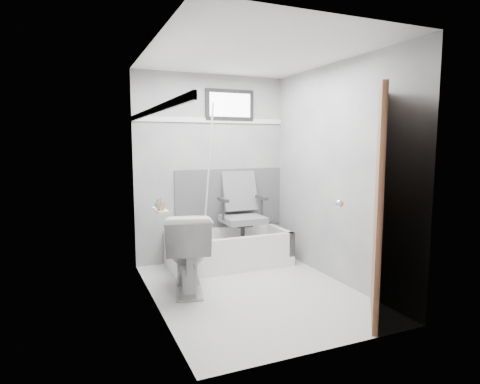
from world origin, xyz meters
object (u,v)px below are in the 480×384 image
bathtub (229,249)px  toilet (187,252)px  office_chair (243,213)px  soap_bottle_b (158,203)px  door (428,209)px  soap_bottle_a (161,205)px

bathtub → toilet: size_ratio=1.80×
office_chair → soap_bottle_b: bearing=-145.9°
bathtub → door: 2.51m
office_chair → soap_bottle_a: (-1.24, -0.97, 0.32)m
soap_bottle_b → door: bearing=-36.7°
bathtub → toilet: toilet is taller
bathtub → soap_bottle_b: (-1.04, -0.78, 0.75)m
soap_bottle_a → soap_bottle_b: bearing=90.0°
office_chair → door: (0.68, -2.26, 0.36)m
toilet → soap_bottle_b: (-0.32, -0.14, 0.55)m
toilet → soap_bottle_b: soap_bottle_b is taller
door → bathtub: bearing=111.8°
toilet → soap_bottle_a: bearing=54.5°
bathtub → soap_bottle_a: bearing=-138.4°
bathtub → soap_bottle_a: size_ratio=13.10×
door → soap_bottle_a: (-1.92, 1.29, -0.03)m
bathtub → office_chair: office_chair is taller
door → soap_bottle_a: door is taller
office_chair → toilet: size_ratio=1.25×
office_chair → door: door is taller
door → soap_bottle_b: (-1.92, 1.43, -0.04)m
bathtub → door: bearing=-68.2°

